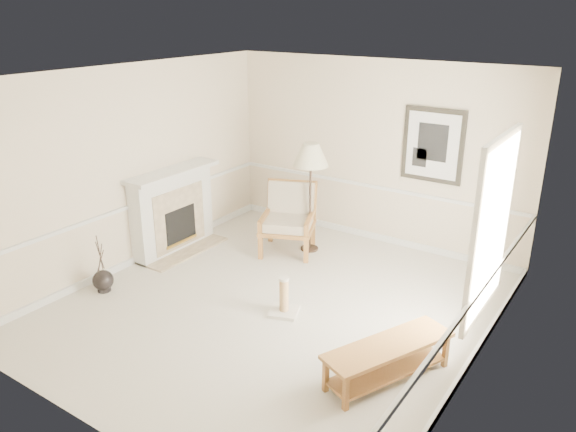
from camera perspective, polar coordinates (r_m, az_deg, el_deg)
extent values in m
plane|color=silver|center=(7.32, -1.37, -9.09)|extent=(5.50, 5.50, 0.00)
cube|color=beige|center=(9.01, 8.76, 6.38)|extent=(5.00, 0.04, 2.90)
cube|color=beige|center=(4.93, -20.45, -7.02)|extent=(5.00, 0.04, 2.90)
cube|color=beige|center=(8.36, -15.63, 4.74)|extent=(0.04, 5.50, 2.90)
cube|color=beige|center=(5.74, 19.35, -2.91)|extent=(0.04, 5.50, 2.90)
cube|color=white|center=(6.40, -1.59, 14.07)|extent=(5.00, 5.50, 0.04)
cube|color=white|center=(9.43, 8.25, -1.91)|extent=(4.95, 0.04, 0.10)
cube|color=white|center=(9.15, 8.52, 3.02)|extent=(4.95, 0.04, 0.05)
cube|color=white|center=(6.10, 20.06, -1.13)|extent=(0.03, 1.20, 1.80)
cube|color=white|center=(6.10, 19.97, -1.11)|extent=(0.05, 1.34, 1.94)
cube|color=black|center=(8.58, 14.52, 6.96)|extent=(0.92, 0.04, 1.10)
cube|color=white|center=(8.56, 14.46, 6.93)|extent=(0.78, 0.01, 0.96)
cube|color=black|center=(8.54, 14.48, 7.25)|extent=(0.45, 0.01, 0.55)
cube|color=white|center=(8.89, -11.64, 0.43)|extent=(0.28, 1.50, 1.25)
cube|color=white|center=(8.66, -11.71, 4.44)|extent=(0.46, 1.64, 0.06)
cube|color=#C6B28E|center=(8.82, -10.94, -0.21)|extent=(0.02, 1.05, 0.95)
cube|color=black|center=(8.86, -10.84, -1.01)|extent=(0.02, 0.62, 0.58)
cube|color=gold|center=(8.96, -10.70, -2.56)|extent=(0.01, 0.66, 0.05)
cube|color=#C6B28E|center=(9.01, -10.64, -3.41)|extent=(0.60, 1.50, 0.03)
sphere|color=black|center=(8.00, -18.27, -6.21)|extent=(0.28, 0.28, 0.28)
cylinder|color=black|center=(8.05, -18.18, -6.98)|extent=(0.18, 0.18, 0.08)
cylinder|color=black|center=(7.85, -18.57, -3.82)|extent=(0.04, 0.12, 0.44)
cylinder|color=black|center=(7.86, -18.54, -4.06)|extent=(0.05, 0.14, 0.36)
cylinder|color=black|center=(7.83, -18.60, -3.59)|extent=(0.03, 0.06, 0.52)
cube|color=olive|center=(8.52, -2.81, -3.03)|extent=(0.09, 0.09, 0.43)
cube|color=olive|center=(9.15, -1.79, -1.31)|extent=(0.09, 0.09, 0.43)
cube|color=olive|center=(8.39, 1.86, -3.40)|extent=(0.09, 0.09, 0.43)
cube|color=olive|center=(9.03, 2.56, -1.62)|extent=(0.09, 0.09, 0.43)
cube|color=olive|center=(8.70, -0.05, -1.21)|extent=(1.04, 1.04, 0.06)
cube|color=olive|center=(8.91, 0.40, 1.74)|extent=(0.80, 0.48, 0.62)
cube|color=olive|center=(8.70, -2.32, 0.13)|extent=(0.37, 0.76, 0.06)
cube|color=olive|center=(8.57, 2.26, -0.18)|extent=(0.37, 0.76, 0.06)
cube|color=silver|center=(8.66, -0.05, -0.58)|extent=(0.95, 0.95, 0.14)
cube|color=silver|center=(8.84, 0.32, 1.74)|extent=(0.75, 0.49, 0.55)
cylinder|color=black|center=(8.92, 2.19, -3.31)|extent=(0.28, 0.28, 0.03)
cylinder|color=black|center=(8.63, 2.26, 1.44)|extent=(0.04, 0.04, 1.54)
cone|color=beige|center=(8.42, 2.33, 6.24)|extent=(0.65, 0.65, 0.34)
cube|color=olive|center=(5.93, 10.21, -12.83)|extent=(0.99, 1.50, 0.04)
cube|color=olive|center=(6.09, 10.04, -15.11)|extent=(0.89, 1.38, 0.03)
cube|color=olive|center=(5.80, 3.85, -15.83)|extent=(0.07, 0.07, 0.37)
cube|color=olive|center=(5.59, 5.90, -17.51)|extent=(0.07, 0.07, 0.37)
cube|color=olive|center=(6.54, 13.58, -11.82)|extent=(0.07, 0.07, 0.37)
cube|color=olive|center=(6.35, 15.71, -13.08)|extent=(0.07, 0.07, 0.37)
cube|color=silver|center=(7.15, -0.41, -9.69)|extent=(0.45, 0.45, 0.04)
cylinder|color=tan|center=(7.03, -0.42, -8.05)|extent=(0.11, 0.11, 0.42)
cylinder|color=silver|center=(6.93, -0.42, -6.39)|extent=(0.13, 0.13, 0.04)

